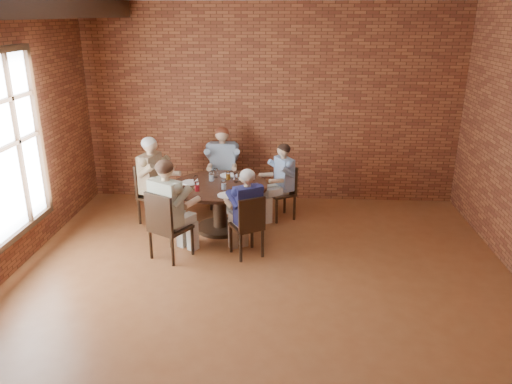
# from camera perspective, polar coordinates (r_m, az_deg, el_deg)

# --- Properties ---
(floor) EXTENTS (7.00, 7.00, 0.00)m
(floor) POSITION_cam_1_polar(r_m,az_deg,el_deg) (6.05, 0.40, -12.19)
(floor) COLOR brown
(floor) RESTS_ON ground
(wall_back) EXTENTS (7.00, 0.00, 7.00)m
(wall_back) POSITION_cam_1_polar(r_m,az_deg,el_deg) (8.76, 1.74, 9.88)
(wall_back) COLOR brown
(wall_back) RESTS_ON ground
(ceiling_beam) EXTENTS (0.22, 6.90, 0.26)m
(ceiling_beam) POSITION_cam_1_polar(r_m,az_deg,el_deg) (5.81, -25.88, 18.59)
(ceiling_beam) COLOR black
(ceiling_beam) RESTS_ON ceiling
(dining_table) EXTENTS (1.47, 1.47, 0.75)m
(dining_table) POSITION_cam_1_polar(r_m,az_deg,el_deg) (7.68, -4.19, -0.67)
(dining_table) COLOR black
(dining_table) RESTS_ON floor
(chair_a) EXTENTS (0.53, 0.53, 0.89)m
(chair_a) POSITION_cam_1_polar(r_m,az_deg,el_deg) (8.16, 3.33, 0.30)
(chair_a) COLOR black
(chair_a) RESTS_ON floor
(diner_a) EXTENTS (0.75, 0.71, 1.25)m
(diner_a) POSITION_cam_1_polar(r_m,az_deg,el_deg) (8.08, 2.89, 1.14)
(diner_a) COLOR #4776BA
(diner_a) RESTS_ON floor
(chair_b) EXTENTS (0.49, 0.49, 0.97)m
(chair_b) POSITION_cam_1_polar(r_m,az_deg,el_deg) (8.73, -3.77, 1.86)
(chair_b) COLOR black
(chair_b) RESTS_ON floor
(diner_b) EXTENTS (0.62, 0.74, 1.40)m
(diner_b) POSITION_cam_1_polar(r_m,az_deg,el_deg) (8.59, -3.83, 2.77)
(diner_b) COLOR #8193A4
(diner_b) RESTS_ON floor
(chair_c) EXTENTS (0.55, 0.55, 0.97)m
(chair_c) POSITION_cam_1_polar(r_m,az_deg,el_deg) (8.19, -12.03, 0.22)
(chair_c) COLOR black
(chair_c) RESTS_ON floor
(diner_c) EXTENTS (0.81, 0.72, 1.39)m
(diner_c) POSITION_cam_1_polar(r_m,az_deg,el_deg) (8.09, -11.54, 1.30)
(diner_c) COLOR brown
(diner_c) RESTS_ON floor
(chair_d) EXTENTS (0.63, 0.63, 0.98)m
(chair_d) POSITION_cam_1_polar(r_m,az_deg,el_deg) (6.84, -10.30, -3.62)
(chair_d) COLOR black
(chair_d) RESTS_ON floor
(diner_d) EXTENTS (0.85, 0.90, 1.41)m
(diner_d) POSITION_cam_1_polar(r_m,az_deg,el_deg) (6.83, -9.85, -1.99)
(diner_d) COLOR #BDA595
(diner_d) RESTS_ON floor
(chair_e) EXTENTS (0.54, 0.54, 0.90)m
(chair_e) POSITION_cam_1_polar(r_m,az_deg,el_deg) (6.81, -0.83, -3.70)
(chair_e) COLOR black
(chair_e) RESTS_ON floor
(diner_e) EXTENTS (0.72, 0.76, 1.26)m
(diner_e) POSITION_cam_1_polar(r_m,az_deg,el_deg) (6.82, -1.11, -2.40)
(diner_e) COLOR #1D1F51
(diner_e) RESTS_ON floor
(plate_a) EXTENTS (0.26, 0.26, 0.01)m
(plate_a) POSITION_cam_1_polar(r_m,az_deg,el_deg) (7.84, -1.05, 1.58)
(plate_a) COLOR white
(plate_a) RESTS_ON dining_table
(plate_b) EXTENTS (0.26, 0.26, 0.01)m
(plate_b) POSITION_cam_1_polar(r_m,az_deg,el_deg) (7.99, -3.21, 1.92)
(plate_b) COLOR white
(plate_b) RESTS_ON dining_table
(plate_c) EXTENTS (0.26, 0.26, 0.01)m
(plate_c) POSITION_cam_1_polar(r_m,az_deg,el_deg) (7.71, -7.53, 1.11)
(plate_c) COLOR white
(plate_c) RESTS_ON dining_table
(plate_d) EXTENTS (0.26, 0.26, 0.01)m
(plate_d) POSITION_cam_1_polar(r_m,az_deg,el_deg) (7.12, -3.41, -0.36)
(plate_d) COLOR white
(plate_d) RESTS_ON dining_table
(glass_a) EXTENTS (0.07, 0.07, 0.14)m
(glass_a) POSITION_cam_1_polar(r_m,az_deg,el_deg) (7.68, -2.33, 1.67)
(glass_a) COLOR white
(glass_a) RESTS_ON dining_table
(glass_b) EXTENTS (0.07, 0.07, 0.14)m
(glass_b) POSITION_cam_1_polar(r_m,az_deg,el_deg) (7.79, -3.20, 1.93)
(glass_b) COLOR white
(glass_b) RESTS_ON dining_table
(glass_c) EXTENTS (0.07, 0.07, 0.14)m
(glass_c) POSITION_cam_1_polar(r_m,az_deg,el_deg) (7.93, -4.64, 2.21)
(glass_c) COLOR white
(glass_c) RESTS_ON dining_table
(glass_d) EXTENTS (0.07, 0.07, 0.14)m
(glass_d) POSITION_cam_1_polar(r_m,az_deg,el_deg) (7.74, -5.15, 1.76)
(glass_d) COLOR white
(glass_d) RESTS_ON dining_table
(glass_e) EXTENTS (0.07, 0.07, 0.14)m
(glass_e) POSITION_cam_1_polar(r_m,az_deg,el_deg) (7.59, -6.90, 1.33)
(glass_e) COLOR white
(glass_e) RESTS_ON dining_table
(glass_f) EXTENTS (0.07, 0.07, 0.14)m
(glass_f) POSITION_cam_1_polar(r_m,az_deg,el_deg) (7.32, -6.75, 0.63)
(glass_f) COLOR white
(glass_f) RESTS_ON dining_table
(glass_g) EXTENTS (0.07, 0.07, 0.14)m
(glass_g) POSITION_cam_1_polar(r_m,az_deg,el_deg) (7.35, -3.71, 0.81)
(glass_g) COLOR white
(glass_g) RESTS_ON dining_table
(smartphone) EXTENTS (0.10, 0.16, 0.01)m
(smartphone) POSITION_cam_1_polar(r_m,az_deg,el_deg) (7.34, -0.85, 0.27)
(smartphone) COLOR black
(smartphone) RESTS_ON dining_table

